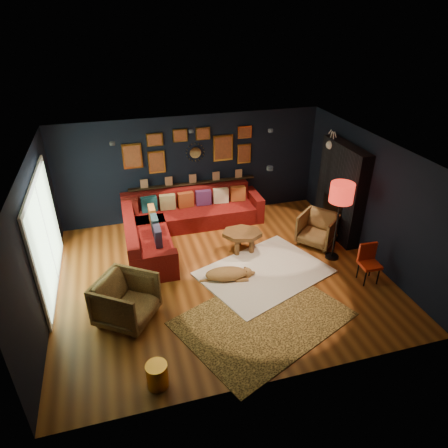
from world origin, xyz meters
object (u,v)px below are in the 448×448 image
object	(u,v)px
dog	(226,272)
pouf	(152,255)
gold_stool	(157,375)
orange_chair	(369,260)
armchair_left	(126,298)
floor_lamp	(341,196)
sectional	(176,223)
coffee_table	(242,235)
armchair_right	(318,228)

from	to	relation	value
dog	pouf	bearing A→B (deg)	153.36
pouf	gold_stool	distance (m)	3.13
orange_chair	dog	size ratio (longest dim) A/B	0.69
armchair_left	floor_lamp	world-z (taller)	floor_lamp
pouf	armchair_left	bearing A→B (deg)	-111.40
floor_lamp	dog	distance (m)	2.77
floor_lamp	sectional	bearing A→B (deg)	149.17
gold_stool	floor_lamp	world-z (taller)	floor_lamp
armchair_left	orange_chair	distance (m)	4.68
armchair_left	dog	world-z (taller)	armchair_left
armchair_left	gold_stool	distance (m)	1.58
coffee_table	armchair_left	world-z (taller)	armchair_left
coffee_table	gold_stool	bearing A→B (deg)	-126.54
coffee_table	floor_lamp	xyz separation A→B (m)	(1.82, -0.79, 1.09)
floor_lamp	dog	size ratio (longest dim) A/B	1.53
coffee_table	armchair_right	distance (m)	1.77
orange_chair	floor_lamp	world-z (taller)	floor_lamp
armchair_left	gold_stool	bearing A→B (deg)	-133.65
coffee_table	pouf	world-z (taller)	coffee_table
coffee_table	armchair_left	size ratio (longest dim) A/B	1.13
coffee_table	gold_stool	size ratio (longest dim) A/B	2.62
orange_chair	floor_lamp	size ratio (longest dim) A/B	0.45
armchair_right	gold_stool	bearing A→B (deg)	-94.41
armchair_left	gold_stool	world-z (taller)	armchair_left
pouf	orange_chair	size ratio (longest dim) A/B	0.70
sectional	gold_stool	size ratio (longest dim) A/B	8.51
armchair_right	dog	size ratio (longest dim) A/B	0.70
gold_stool	dog	distance (m)	2.72
pouf	armchair_right	xyz separation A→B (m)	(3.75, -0.17, 0.18)
sectional	armchair_right	bearing A→B (deg)	-21.52
sectional	coffee_table	world-z (taller)	sectional
pouf	armchair_left	size ratio (longest dim) A/B	0.61
floor_lamp	gold_stool	bearing A→B (deg)	-150.76
sectional	coffee_table	bearing A→B (deg)	-39.33
gold_stool	coffee_table	bearing A→B (deg)	53.46
gold_stool	floor_lamp	distance (m)	4.88
pouf	armchair_left	world-z (taller)	armchair_left
sectional	floor_lamp	bearing A→B (deg)	-30.83
sectional	pouf	size ratio (longest dim) A/B	6.08
sectional	pouf	world-z (taller)	sectional
armchair_right	orange_chair	bearing A→B (deg)	-29.21
floor_lamp	orange_chair	bearing A→B (deg)	-73.96
pouf	armchair_right	world-z (taller)	armchair_right
gold_stool	orange_chair	xyz separation A→B (m)	(4.36, 1.42, 0.27)
coffee_table	pouf	bearing A→B (deg)	179.30
dog	armchair_left	bearing A→B (deg)	-153.47
sectional	floor_lamp	world-z (taller)	floor_lamp
armchair_left	floor_lamp	xyz separation A→B (m)	(4.42, 0.77, 1.02)
sectional	armchair_right	world-z (taller)	sectional
pouf	floor_lamp	bearing A→B (deg)	-12.16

